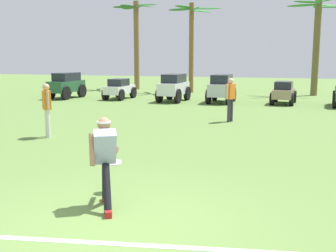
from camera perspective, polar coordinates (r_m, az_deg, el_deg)
ground_plane at (r=6.07m, az=-7.38°, el=-13.46°), size 80.00×80.00×0.00m
field_line_paint at (r=5.64m, az=-9.47°, el=-15.32°), size 26.97×4.11×0.01m
frisbee_thrower at (r=6.63m, az=-8.50°, el=-4.24°), size 0.55×1.11×1.41m
frisbee_in_flight at (r=7.38m, az=-7.22°, el=-4.93°), size 0.26×0.26×0.06m
teammate_near_sideline at (r=12.61m, az=-16.10°, el=2.73°), size 0.38×0.42×1.56m
teammate_midfield at (r=15.13m, az=8.46°, el=4.10°), size 0.32×0.48×1.56m
parked_car_slot_a at (r=23.94m, az=-13.60°, el=5.46°), size 1.37×2.43×1.40m
parked_car_slot_b at (r=22.99m, az=-6.60°, el=5.06°), size 1.22×2.26×1.10m
parked_car_slot_c at (r=21.68m, az=0.78°, el=5.32°), size 1.33×2.42×1.40m
parked_car_slot_d at (r=21.30m, az=7.26°, el=5.17°), size 1.24×2.38×1.40m
parked_car_slot_e at (r=21.32m, az=15.40°, el=4.42°), size 1.27×2.27×1.10m
palm_tree_far_left at (r=29.51m, az=-4.31°, el=11.85°), size 3.05×3.29×5.95m
palm_tree_left_of_centre at (r=26.86m, az=3.23°, el=11.91°), size 3.43×3.20×5.54m
palm_tree_right_of_centre at (r=26.28m, az=19.53°, el=11.20°), size 3.61×3.79×5.58m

